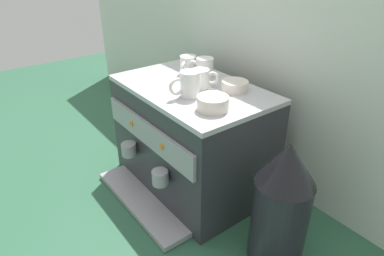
{
  "coord_description": "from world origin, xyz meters",
  "views": [
    {
      "loc": [
        0.9,
        -0.68,
        0.86
      ],
      "look_at": [
        0.0,
        0.0,
        0.25
      ],
      "focal_mm": 31.74,
      "sensor_mm": 36.0,
      "label": 1
    }
  ],
  "objects_px": {
    "ceramic_cup_2": "(189,84)",
    "espresso_machine": "(191,138)",
    "ceramic_bowl_0": "(235,86)",
    "ceramic_bowl_1": "(213,103)",
    "ceramic_cup_3": "(188,65)",
    "milk_pitcher": "(141,129)",
    "ceramic_cup_0": "(204,68)",
    "ceramic_cup_1": "(202,79)",
    "coffee_grinder": "(281,204)"
  },
  "relations": [
    {
      "from": "ceramic_cup_3",
      "to": "ceramic_cup_0",
      "type": "bearing_deg",
      "value": 21.9
    },
    {
      "from": "coffee_grinder",
      "to": "ceramic_cup_2",
      "type": "bearing_deg",
      "value": -174.32
    },
    {
      "from": "ceramic_cup_2",
      "to": "coffee_grinder",
      "type": "height_order",
      "value": "ceramic_cup_2"
    },
    {
      "from": "ceramic_cup_0",
      "to": "coffee_grinder",
      "type": "relative_size",
      "value": 0.22
    },
    {
      "from": "espresso_machine",
      "to": "ceramic_cup_3",
      "type": "bearing_deg",
      "value": 148.04
    },
    {
      "from": "ceramic_cup_3",
      "to": "milk_pitcher",
      "type": "distance_m",
      "value": 0.51
    },
    {
      "from": "ceramic_cup_0",
      "to": "ceramic_cup_1",
      "type": "bearing_deg",
      "value": -42.96
    },
    {
      "from": "ceramic_bowl_0",
      "to": "ceramic_cup_3",
      "type": "bearing_deg",
      "value": -173.33
    },
    {
      "from": "ceramic_cup_3",
      "to": "coffee_grinder",
      "type": "xyz_separation_m",
      "value": [
        0.57,
        -0.09,
        -0.25
      ]
    },
    {
      "from": "ceramic_cup_2",
      "to": "ceramic_bowl_0",
      "type": "relative_size",
      "value": 1.17
    },
    {
      "from": "ceramic_bowl_0",
      "to": "milk_pitcher",
      "type": "distance_m",
      "value": 0.67
    },
    {
      "from": "ceramic_bowl_0",
      "to": "espresso_machine",
      "type": "bearing_deg",
      "value": -140.13
    },
    {
      "from": "espresso_machine",
      "to": "ceramic_bowl_0",
      "type": "relative_size",
      "value": 6.29
    },
    {
      "from": "ceramic_bowl_1",
      "to": "coffee_grinder",
      "type": "relative_size",
      "value": 0.24
    },
    {
      "from": "ceramic_cup_1",
      "to": "ceramic_cup_2",
      "type": "height_order",
      "value": "ceramic_cup_2"
    },
    {
      "from": "espresso_machine",
      "to": "ceramic_bowl_1",
      "type": "xyz_separation_m",
      "value": [
        0.19,
        -0.06,
        0.23
      ]
    },
    {
      "from": "coffee_grinder",
      "to": "milk_pitcher",
      "type": "bearing_deg",
      "value": 178.22
    },
    {
      "from": "ceramic_bowl_1",
      "to": "ceramic_cup_3",
      "type": "bearing_deg",
      "value": 156.6
    },
    {
      "from": "espresso_machine",
      "to": "ceramic_cup_0",
      "type": "xyz_separation_m",
      "value": [
        -0.05,
        0.1,
        0.25
      ]
    },
    {
      "from": "espresso_machine",
      "to": "ceramic_bowl_1",
      "type": "bearing_deg",
      "value": -17.63
    },
    {
      "from": "ceramic_cup_1",
      "to": "coffee_grinder",
      "type": "height_order",
      "value": "ceramic_cup_1"
    },
    {
      "from": "ceramic_cup_1",
      "to": "ceramic_cup_3",
      "type": "xyz_separation_m",
      "value": [
        -0.14,
        0.05,
        0.0
      ]
    },
    {
      "from": "ceramic_cup_2",
      "to": "ceramic_bowl_0",
      "type": "bearing_deg",
      "value": 70.91
    },
    {
      "from": "espresso_machine",
      "to": "coffee_grinder",
      "type": "distance_m",
      "value": 0.46
    },
    {
      "from": "ceramic_bowl_0",
      "to": "ceramic_cup_2",
      "type": "bearing_deg",
      "value": -109.09
    },
    {
      "from": "espresso_machine",
      "to": "ceramic_cup_1",
      "type": "xyz_separation_m",
      "value": [
        0.03,
        0.03,
        0.24
      ]
    },
    {
      "from": "ceramic_cup_0",
      "to": "espresso_machine",
      "type": "bearing_deg",
      "value": -62.88
    },
    {
      "from": "espresso_machine",
      "to": "coffee_grinder",
      "type": "height_order",
      "value": "espresso_machine"
    },
    {
      "from": "ceramic_bowl_0",
      "to": "milk_pitcher",
      "type": "xyz_separation_m",
      "value": [
        -0.54,
        -0.09,
        -0.38
      ]
    },
    {
      "from": "milk_pitcher",
      "to": "espresso_machine",
      "type": "bearing_deg",
      "value": -1.15
    },
    {
      "from": "ceramic_cup_1",
      "to": "ceramic_bowl_0",
      "type": "height_order",
      "value": "ceramic_cup_1"
    },
    {
      "from": "ceramic_cup_2",
      "to": "espresso_machine",
      "type": "bearing_deg",
      "value": 138.08
    },
    {
      "from": "ceramic_cup_1",
      "to": "ceramic_cup_3",
      "type": "relative_size",
      "value": 0.97
    },
    {
      "from": "espresso_machine",
      "to": "ceramic_bowl_1",
      "type": "relative_size",
      "value": 5.93
    },
    {
      "from": "ceramic_bowl_0",
      "to": "coffee_grinder",
      "type": "xyz_separation_m",
      "value": [
        0.34,
        -0.12,
        -0.23
      ]
    },
    {
      "from": "ceramic_bowl_0",
      "to": "coffee_grinder",
      "type": "height_order",
      "value": "ceramic_bowl_0"
    },
    {
      "from": "ceramic_cup_0",
      "to": "ceramic_cup_3",
      "type": "height_order",
      "value": "ceramic_cup_0"
    },
    {
      "from": "ceramic_cup_0",
      "to": "ceramic_bowl_0",
      "type": "relative_size",
      "value": 0.96
    },
    {
      "from": "ceramic_cup_0",
      "to": "ceramic_cup_1",
      "type": "relative_size",
      "value": 0.98
    },
    {
      "from": "ceramic_bowl_0",
      "to": "milk_pitcher",
      "type": "height_order",
      "value": "ceramic_bowl_0"
    },
    {
      "from": "espresso_machine",
      "to": "ceramic_cup_2",
      "type": "height_order",
      "value": "ceramic_cup_2"
    },
    {
      "from": "ceramic_cup_2",
      "to": "ceramic_bowl_0",
      "type": "height_order",
      "value": "ceramic_cup_2"
    },
    {
      "from": "ceramic_cup_0",
      "to": "ceramic_cup_1",
      "type": "height_order",
      "value": "ceramic_cup_0"
    },
    {
      "from": "espresso_machine",
      "to": "ceramic_cup_2",
      "type": "xyz_separation_m",
      "value": [
        0.06,
        -0.06,
        0.25
      ]
    },
    {
      "from": "ceramic_cup_2",
      "to": "ceramic_bowl_1",
      "type": "bearing_deg",
      "value": -1.36
    },
    {
      "from": "ceramic_cup_2",
      "to": "ceramic_cup_3",
      "type": "xyz_separation_m",
      "value": [
        -0.18,
        0.13,
        -0.01
      ]
    },
    {
      "from": "coffee_grinder",
      "to": "milk_pitcher",
      "type": "height_order",
      "value": "coffee_grinder"
    },
    {
      "from": "ceramic_cup_2",
      "to": "ceramic_cup_0",
      "type": "bearing_deg",
      "value": 126.33
    },
    {
      "from": "ceramic_cup_0",
      "to": "milk_pitcher",
      "type": "relative_size",
      "value": 0.75
    },
    {
      "from": "ceramic_cup_1",
      "to": "milk_pitcher",
      "type": "relative_size",
      "value": 0.77
    }
  ]
}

